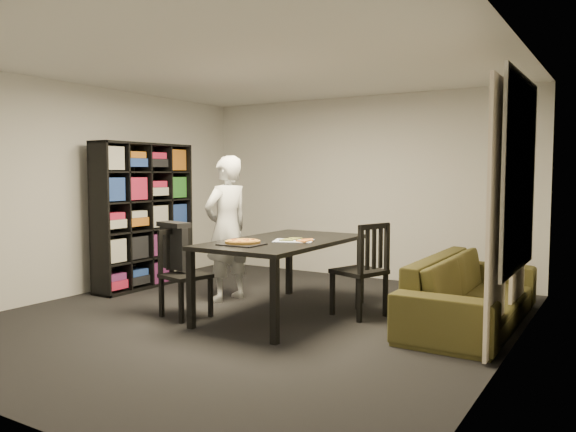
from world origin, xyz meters
The scene contains 16 objects.
room centered at (0.00, 0.00, 1.30)m, with size 5.01×5.51×2.61m.
window_pane centered at (2.48, 0.60, 1.50)m, with size 0.02×1.40×1.60m, color black.
window_frame centered at (2.48, 0.60, 1.50)m, with size 0.03×1.52×1.72m, color white.
curtain_left centered at (2.40, 0.08, 1.15)m, with size 0.03×0.70×2.25m, color beige.
curtain_right centered at (2.40, 1.12, 1.15)m, with size 0.03×0.70×2.25m, color beige.
bookshelf centered at (-2.16, 0.60, 0.95)m, with size 0.35×1.50×1.90m, color black.
dining_table centered at (0.21, 0.29, 0.73)m, with size 1.07×1.93×0.80m.
chair_left centered at (-0.70, -0.30, 0.52)m, with size 0.51×0.51×0.92m.
chair_right centered at (1.00, 0.65, 0.57)m, with size 0.59×0.59×0.99m.
draped_jacket centered at (-0.82, -0.27, 0.76)m, with size 0.43×0.27×0.51m.
person centered at (-0.74, 0.54, 0.85)m, with size 0.62×0.41×1.71m, color silver.
baking_tray centered at (0.09, -0.29, 0.81)m, with size 0.40×0.32×0.01m, color black.
pepperoni_pizza centered at (0.07, -0.24, 0.83)m, with size 0.35×0.35×0.03m.
kitchen_towel centered at (0.37, 0.23, 0.81)m, with size 0.40×0.30×0.01m, color white.
pizza_slices centered at (0.41, 0.26, 0.82)m, with size 0.37×0.31×0.01m, color #B97939, non-canonical shape.
sofa centered at (2.01, 0.97, 0.33)m, with size 2.29×0.89×0.67m, color #41401A.
Camera 1 is at (3.33, -4.70, 1.51)m, focal length 35.00 mm.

